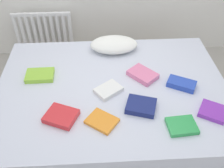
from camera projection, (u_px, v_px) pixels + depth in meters
ground_plane at (112, 125)px, 2.53m from camera, size 8.00×8.00×0.00m
bed at (112, 107)px, 2.37m from camera, size 2.00×1.50×0.50m
radiator at (44, 31)px, 3.16m from camera, size 0.69×0.04×0.48m
pillow at (114, 45)px, 2.57m from camera, size 0.47×0.30×0.13m
textbook_orange at (102, 121)px, 1.89m from camera, size 0.27×0.26×0.03m
textbook_lime at (40, 75)px, 2.28m from camera, size 0.24×0.18×0.04m
textbook_navy at (141, 106)px, 1.99m from camera, size 0.27×0.24×0.05m
textbook_pink at (143, 75)px, 2.28m from camera, size 0.29×0.29×0.05m
textbook_green at (182, 126)px, 1.85m from camera, size 0.22×0.18×0.03m
textbook_white at (108, 90)px, 2.14m from camera, size 0.26×0.25×0.04m
textbook_blue at (182, 84)px, 2.18m from camera, size 0.26×0.22×0.05m
textbook_purple at (213, 111)px, 1.96m from camera, size 0.26×0.25×0.03m
textbook_red at (61, 116)px, 1.91m from camera, size 0.28×0.26×0.04m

